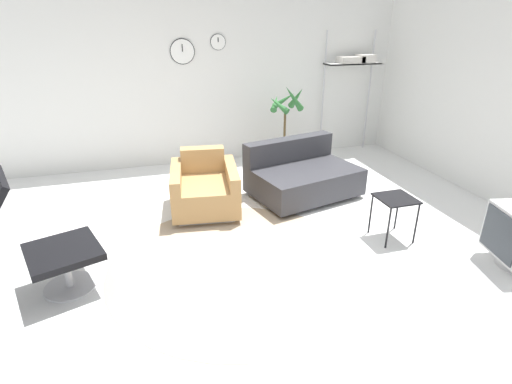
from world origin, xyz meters
TOP-DOWN VIEW (x-y plane):
  - ground_plane at (0.00, 0.00)m, footprint 12.00×12.00m
  - wall_back at (-0.00, 2.86)m, footprint 12.00×0.09m
  - round_rug at (-0.20, -0.28)m, footprint 2.47×2.47m
  - armchair_red at (-0.29, 1.00)m, footprint 0.89×1.00m
  - couch_low at (1.01, 1.09)m, footprint 1.51×1.22m
  - side_table at (1.50, -0.26)m, footprint 0.37×0.37m
  - potted_plant at (1.19, 2.22)m, footprint 0.55×0.53m
  - shelf_unit at (2.52, 2.62)m, footprint 0.92×0.28m

SIDE VIEW (x-z plane):
  - ground_plane at x=0.00m, z-range 0.00..0.00m
  - round_rug at x=-0.20m, z-range 0.00..0.01m
  - couch_low at x=1.01m, z-range -0.10..0.60m
  - armchair_red at x=-0.29m, z-range -0.08..0.61m
  - side_table at x=1.50m, z-range 0.17..0.65m
  - potted_plant at x=1.19m, z-range -0.10..1.21m
  - wall_back at x=0.00m, z-range 0.00..2.80m
  - shelf_unit at x=2.52m, z-range 0.48..2.48m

